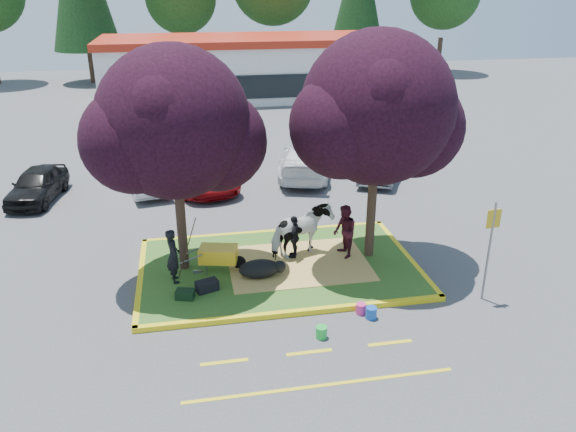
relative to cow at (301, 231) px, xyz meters
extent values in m
plane|color=#424244|center=(-0.80, -0.51, -0.97)|extent=(90.00, 90.00, 0.00)
cube|color=#2F5A1C|center=(-0.80, -0.51, -0.90)|extent=(8.00, 5.00, 0.15)
cube|color=yellow|center=(-0.80, -3.09, -0.90)|extent=(8.30, 0.16, 0.15)
cube|color=yellow|center=(-0.80, 2.07, -0.90)|extent=(8.30, 0.16, 0.15)
cube|color=yellow|center=(-4.88, -0.51, -0.90)|extent=(0.16, 5.30, 0.15)
cube|color=yellow|center=(3.28, -0.51, -0.90)|extent=(0.16, 5.30, 0.15)
cube|color=tan|center=(-0.20, -0.51, -0.82)|extent=(4.20, 3.00, 0.01)
cylinder|color=black|center=(-3.60, -0.11, 0.94)|extent=(0.28, 0.28, 3.53)
sphere|color=black|center=(-3.60, -0.11, 3.59)|extent=(4.20, 4.20, 4.20)
sphere|color=black|center=(-2.44, 0.09, 2.96)|extent=(2.86, 2.86, 2.86)
sphere|color=black|center=(-4.65, -0.41, 3.21)|extent=(2.86, 2.86, 2.86)
cylinder|color=black|center=(2.10, -0.31, 1.02)|extent=(0.28, 0.28, 3.70)
sphere|color=black|center=(2.10, -0.31, 3.80)|extent=(4.40, 4.40, 4.40)
sphere|color=black|center=(3.31, -0.11, 3.14)|extent=(2.99, 2.99, 2.99)
sphere|color=black|center=(1.00, -0.61, 3.40)|extent=(2.99, 2.99, 2.99)
cube|color=yellow|center=(-2.80, -4.71, -0.97)|extent=(1.10, 0.12, 0.01)
cube|color=yellow|center=(-0.80, -4.71, -0.97)|extent=(1.10, 0.12, 0.01)
cube|color=yellow|center=(1.20, -4.71, -0.97)|extent=(1.10, 0.12, 0.01)
cube|color=yellow|center=(-0.80, -5.91, -0.97)|extent=(6.00, 0.10, 0.01)
cube|color=silver|center=(1.20, 27.49, 1.03)|extent=(20.00, 8.00, 4.00)
cube|color=#A92312|center=(1.20, 27.49, 3.18)|extent=(20.40, 8.40, 0.50)
cube|color=black|center=(1.20, 23.44, 0.43)|extent=(19.00, 0.10, 1.60)
cylinder|color=black|center=(-10.80, 36.49, 0.99)|extent=(0.44, 0.44, 3.92)
cylinder|color=black|center=(-2.80, 37.99, 0.57)|extent=(0.44, 0.44, 3.08)
cylinder|color=black|center=(5.20, 36.99, 0.85)|extent=(0.44, 0.44, 3.64)
cylinder|color=black|center=(13.20, 37.49, 0.78)|extent=(0.44, 0.44, 3.50)
cylinder|color=black|center=(21.20, 36.49, 0.64)|extent=(0.44, 0.44, 3.22)
imported|color=silver|center=(0.00, 0.00, 0.00)|extent=(2.14, 1.61, 1.65)
ellipsoid|color=black|center=(-1.47, -1.13, -0.56)|extent=(1.36, 1.03, 0.52)
imported|color=black|center=(-3.88, -0.90, -0.03)|extent=(0.49, 0.65, 1.60)
imported|color=#3F121D|center=(1.29, -0.29, 0.01)|extent=(0.71, 0.87, 1.68)
imported|color=black|center=(-0.23, -0.03, -0.14)|extent=(0.56, 0.87, 1.37)
cylinder|color=black|center=(-1.99, -0.48, -0.63)|extent=(0.40, 0.17, 0.39)
cylinder|color=slate|center=(-2.98, -0.72, -0.68)|extent=(0.04, 0.04, 0.28)
cylinder|color=slate|center=(-2.98, -0.24, -0.68)|extent=(0.04, 0.04, 0.28)
cube|color=yellow|center=(-2.59, -0.48, -0.30)|extent=(1.22, 0.90, 0.44)
cylinder|color=slate|center=(-3.41, -0.72, -0.28)|extent=(0.70, 0.21, 0.36)
cylinder|color=slate|center=(-3.41, -0.24, -0.28)|extent=(0.70, 0.21, 0.36)
cube|color=black|center=(-3.01, -1.65, -0.67)|extent=(0.68, 0.51, 0.31)
cube|color=black|center=(-3.62, -1.96, -0.69)|extent=(0.55, 0.43, 0.26)
cylinder|color=slate|center=(4.41, -3.21, 0.45)|extent=(0.06, 0.06, 2.84)
cube|color=gold|center=(4.41, -3.21, 1.41)|extent=(0.40, 0.06, 0.51)
cylinder|color=green|center=(-0.38, -4.18, -0.82)|extent=(0.29, 0.29, 0.30)
cylinder|color=#DC307F|center=(0.90, -3.31, -0.83)|extent=(0.27, 0.27, 0.29)
cylinder|color=#164FB6|center=(1.10, -3.58, -0.82)|extent=(0.30, 0.30, 0.31)
imported|color=black|center=(-9.21, 7.10, -0.32)|extent=(2.11, 4.01, 1.30)
imported|color=#B0B4B9|center=(-5.04, 7.59, -0.31)|extent=(2.14, 4.24, 1.33)
imported|color=#9A0C11|center=(-2.74, 7.56, -0.26)|extent=(3.36, 5.48, 1.42)
imported|color=white|center=(1.95, 8.16, -0.20)|extent=(3.61, 5.71, 1.54)
imported|color=#5C5E64|center=(5.10, 7.30, -0.26)|extent=(3.19, 4.57, 1.43)
camera|label=1|loc=(-3.32, -15.38, 7.07)|focal=35.00mm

